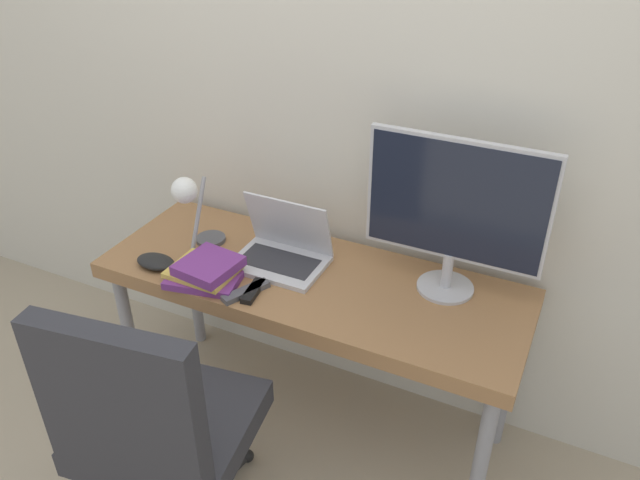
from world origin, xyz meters
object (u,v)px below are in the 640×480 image
at_px(desk_lamp, 191,202).
at_px(book_stack, 206,271).
at_px(monitor, 455,208).
at_px(game_controller, 156,262).
at_px(office_chair, 154,424).
at_px(laptop, 282,250).

xyz_separation_m(desk_lamp, book_stack, (0.14, -0.14, -0.18)).
distance_m(monitor, game_controller, 1.08).
xyz_separation_m(book_stack, game_controller, (-0.22, -0.00, -0.02)).
bearing_deg(monitor, office_chair, -126.88).
distance_m(desk_lamp, game_controller, 0.25).
xyz_separation_m(desk_lamp, game_controller, (-0.08, -0.14, -0.20)).
relative_size(laptop, desk_lamp, 1.02).
xyz_separation_m(office_chair, game_controller, (-0.36, 0.51, 0.16)).
bearing_deg(office_chair, monitor, 53.12).
height_order(monitor, office_chair, monitor).
distance_m(monitor, book_stack, 0.88).
xyz_separation_m(monitor, book_stack, (-0.77, -0.32, -0.27)).
relative_size(monitor, office_chair, 0.58).
xyz_separation_m(office_chair, book_stack, (-0.15, 0.51, 0.18)).
distance_m(laptop, game_controller, 0.46).
bearing_deg(laptop, game_controller, -150.58).
bearing_deg(office_chair, laptop, 87.15).
height_order(laptop, book_stack, laptop).
distance_m(office_chair, book_stack, 0.56).
relative_size(office_chair, game_controller, 6.69).
xyz_separation_m(monitor, game_controller, (-0.99, -0.32, -0.29)).
bearing_deg(desk_lamp, game_controller, -119.70).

